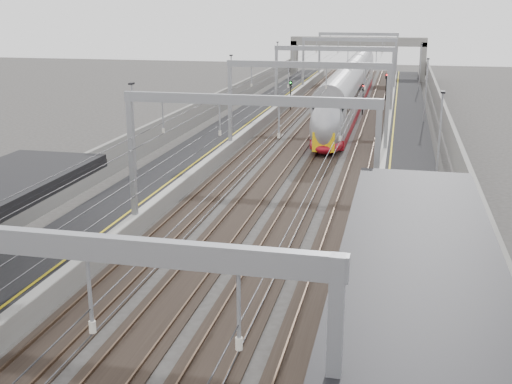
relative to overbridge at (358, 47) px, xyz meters
The scene contains 12 objects.
platform_left 55.79m from the overbridge, 98.28° to the right, with size 4.00×120.00×1.00m, color black.
platform_right 55.79m from the overbridge, 81.72° to the right, with size 4.00×120.00×1.00m, color black.
tracks 55.25m from the overbridge, 90.00° to the right, with size 11.40×140.00×0.20m.
overhead_line 48.39m from the overbridge, 90.00° to the right, with size 13.00×140.00×6.60m.
canopy_right 97.35m from the overbridge, 85.27° to the right, with size 4.40×30.00×4.24m.
overbridge is the anchor object (origin of this frame).
wall_left 56.25m from the overbridge, 101.51° to the right, with size 0.30×120.00×3.20m, color gray.
wall_right 56.25m from the overbridge, 78.49° to the right, with size 0.30×120.00×3.20m, color gray.
train 34.73m from the overbridge, 87.51° to the right, with size 2.84×51.70×4.48m.
signal_green 35.29m from the overbridge, 98.50° to the right, with size 0.32×0.32×3.48m.
signal_red_near 36.29m from the overbridge, 84.93° to the right, with size 0.32×0.32×3.48m.
signal_red_far 24.38m from the overbridge, 77.11° to the right, with size 0.32×0.32×3.48m.
Camera 1 is at (7.17, -8.47, 11.77)m, focal length 45.00 mm.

